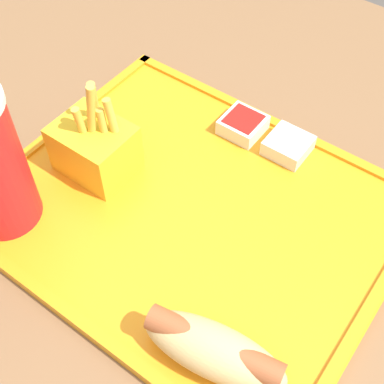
{
  "coord_description": "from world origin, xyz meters",
  "views": [
    {
      "loc": [
        -0.2,
        0.25,
        1.22
      ],
      "look_at": [
        0.0,
        -0.03,
        0.79
      ],
      "focal_mm": 50.0,
      "sensor_mm": 36.0,
      "label": 1
    }
  ],
  "objects": [
    {
      "name": "dining_table",
      "position": [
        0.0,
        0.0,
        0.37
      ],
      "size": [
        1.1,
        1.05,
        0.75
      ],
      "color": "brown",
      "rests_on": "ground_plane"
    },
    {
      "name": "fries_carton",
      "position": [
        0.12,
        -0.01,
        0.79
      ],
      "size": [
        0.08,
        0.07,
        0.12
      ],
      "color": "gold",
      "rests_on": "food_tray"
    },
    {
      "name": "sauce_cup_mayo",
      "position": [
        -0.04,
        -0.16,
        0.77
      ],
      "size": [
        0.05,
        0.05,
        0.02
      ],
      "color": "silver",
      "rests_on": "food_tray"
    },
    {
      "name": "hot_dog_far",
      "position": [
        -0.11,
        0.1,
        0.78
      ],
      "size": [
        0.14,
        0.07,
        0.05
      ],
      "color": "#DBB270",
      "rests_on": "food_tray"
    },
    {
      "name": "food_tray",
      "position": [
        0.0,
        -0.03,
        0.75
      ],
      "size": [
        0.42,
        0.34,
        0.01
      ],
      "color": "orange",
      "rests_on": "dining_table"
    },
    {
      "name": "sauce_cup_ketchup",
      "position": [
        0.02,
        -0.16,
        0.77
      ],
      "size": [
        0.05,
        0.05,
        0.02
      ],
      "color": "silver",
      "rests_on": "food_tray"
    }
  ]
}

